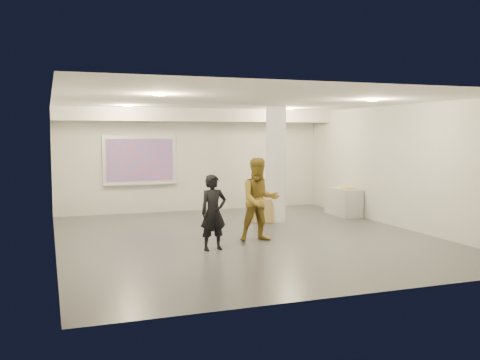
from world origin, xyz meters
name	(u,v)px	position (x,y,z in m)	size (l,w,h in m)	color
floor	(246,238)	(0.00, 0.00, 0.00)	(8.00, 9.00, 0.01)	#3B3D43
ceiling	(246,101)	(0.00, 0.00, 3.00)	(8.00, 9.00, 0.01)	white
wall_back	(193,161)	(0.00, 4.50, 1.50)	(8.00, 0.01, 3.00)	silver
wall_front	(359,191)	(0.00, -4.50, 1.50)	(8.00, 0.01, 3.00)	silver
wall_left	(53,175)	(-4.00, 0.00, 1.50)	(0.01, 9.00, 3.00)	silver
wall_right	(399,166)	(4.00, 0.00, 1.50)	(0.01, 9.00, 3.00)	silver
soffit_band	(198,115)	(0.00, 3.95, 2.82)	(8.00, 1.10, 0.36)	silver
downlight_nw	(127,106)	(-2.20, 2.50, 2.98)	(0.22, 0.22, 0.02)	#FFEE98
downlight_ne	(289,109)	(2.20, 2.50, 2.98)	(0.22, 0.22, 0.02)	#FFEE98
downlight_sw	(160,95)	(-2.20, -1.50, 2.98)	(0.22, 0.22, 0.02)	#FFEE98
downlight_se	(373,100)	(2.20, -1.50, 2.98)	(0.22, 0.22, 0.02)	#FFEE98
column	(276,164)	(1.50, 1.80, 1.50)	(0.52, 0.52, 3.00)	silver
projection_screen	(140,161)	(-1.60, 4.45, 1.53)	(2.10, 0.13, 1.42)	silver
credenza	(343,202)	(3.72, 2.12, 0.38)	(0.55, 1.32, 0.77)	#A0A2A5
papers_stack	(341,187)	(3.71, 2.25, 0.78)	(0.24, 0.31, 0.02)	silver
postit_pad	(347,188)	(3.77, 1.99, 0.78)	(0.25, 0.34, 0.03)	yellow
cardboard_back	(269,211)	(1.30, 1.76, 0.29)	(0.53, 0.05, 0.58)	olive
cardboard_front	(263,211)	(1.09, 1.66, 0.30)	(0.55, 0.06, 0.61)	olive
woman	(213,213)	(-1.05, -0.97, 0.75)	(0.55, 0.36, 1.50)	black
man	(259,200)	(0.13, -0.45, 0.89)	(0.87, 0.68, 1.78)	olive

